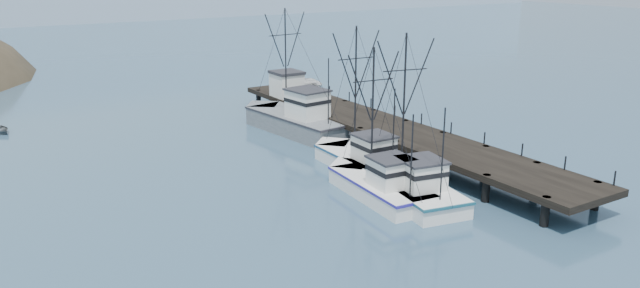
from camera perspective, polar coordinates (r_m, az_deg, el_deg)
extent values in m
plane|color=#2D4B65|center=(37.66, 3.83, -9.17)|extent=(400.00, 400.00, 0.00)
cube|color=black|center=(57.07, 5.81, 1.60)|extent=(6.00, 44.00, 0.50)
cylinder|color=black|center=(42.13, 19.89, -5.83)|extent=(0.56, 0.56, 2.00)
cylinder|color=black|center=(46.16, 23.91, -4.34)|extent=(0.56, 0.56, 2.00)
cylinder|color=black|center=(45.09, 14.93, -3.93)|extent=(0.56, 0.56, 2.00)
cylinder|color=black|center=(48.88, 19.11, -2.71)|extent=(0.56, 0.56, 2.00)
cylinder|color=black|center=(48.39, 10.63, -2.25)|extent=(0.56, 0.56, 2.00)
cylinder|color=black|center=(51.94, 14.86, -1.23)|extent=(0.56, 0.56, 2.00)
cylinder|color=black|center=(51.96, 6.91, -0.78)|extent=(0.56, 0.56, 2.00)
cylinder|color=black|center=(55.28, 11.11, 0.07)|extent=(0.56, 0.56, 2.00)
cylinder|color=black|center=(55.76, 3.68, 0.49)|extent=(0.56, 0.56, 2.00)
cylinder|color=black|center=(58.86, 7.79, 1.23)|extent=(0.56, 0.56, 2.00)
cylinder|color=black|center=(59.72, 0.87, 1.60)|extent=(0.56, 0.56, 2.00)
cylinder|color=black|center=(62.63, 4.87, 2.24)|extent=(0.56, 0.56, 2.00)
cylinder|color=black|center=(63.84, -1.58, 2.57)|extent=(0.56, 0.56, 2.00)
cylinder|color=black|center=(66.57, 2.27, 3.14)|extent=(0.56, 0.56, 2.00)
cylinder|color=black|center=(68.07, -3.74, 3.41)|extent=(0.56, 0.56, 2.00)
cylinder|color=black|center=(70.64, -0.03, 3.92)|extent=(0.56, 0.56, 2.00)
cylinder|color=black|center=(72.40, -5.64, 4.15)|extent=(0.56, 0.56, 2.00)
cylinder|color=black|center=(74.82, -2.08, 4.62)|extent=(0.56, 0.56, 2.00)
cube|color=#9EB2C6|center=(200.30, -23.90, 10.34)|extent=(360.00, 40.00, 26.00)
cube|color=white|center=(44.84, 8.31, -4.39)|extent=(5.51, 10.25, 1.60)
cube|color=white|center=(48.84, 5.49, -2.54)|extent=(3.73, 3.73, 1.60)
cube|color=#174C5E|center=(44.60, 8.35, -3.55)|extent=(5.63, 10.51, 0.18)
cube|color=silver|center=(43.24, 9.22, -2.76)|extent=(3.11, 3.18, 1.90)
cube|color=#26262B|center=(42.92, 9.29, -1.46)|extent=(3.38, 3.47, 0.16)
cylinder|color=black|center=(44.37, 7.67, 3.44)|extent=(0.14, 0.14, 10.29)
cylinder|color=black|center=(40.58, 11.15, -0.96)|extent=(0.10, 0.10, 6.17)
cube|color=white|center=(44.81, 5.60, -4.31)|extent=(4.32, 9.23, 1.60)
cube|color=white|center=(48.38, 2.71, -2.67)|extent=(3.61, 3.61, 1.60)
cube|color=navy|center=(44.57, 5.63, -3.47)|extent=(4.41, 9.46, 0.18)
cube|color=silver|center=(43.32, 6.50, -2.61)|extent=(2.72, 2.72, 1.90)
cube|color=#26262B|center=(43.00, 6.54, -1.32)|extent=(2.96, 2.97, 0.16)
cylinder|color=black|center=(44.32, 4.83, 2.86)|extent=(0.14, 0.14, 9.31)
cylinder|color=black|center=(40.97, 8.37, -1.09)|extent=(0.10, 0.10, 5.58)
cube|color=white|center=(50.24, 4.08, -1.96)|extent=(3.94, 9.62, 1.60)
cube|color=white|center=(54.03, 1.22, -0.60)|extent=(3.67, 3.67, 1.60)
cube|color=navy|center=(50.03, 4.10, -1.20)|extent=(4.02, 9.87, 0.18)
cube|color=silver|center=(48.77, 4.93, -0.40)|extent=(2.64, 2.76, 1.90)
cube|color=#26262B|center=(48.48, 4.96, 0.77)|extent=(2.87, 3.01, 0.16)
cylinder|color=black|center=(49.90, 3.26, 4.92)|extent=(0.14, 0.14, 10.17)
cylinder|color=black|center=(46.31, 6.75, 1.35)|extent=(0.10, 0.10, 6.10)
cube|color=slate|center=(61.20, -2.04, 1.72)|extent=(5.61, 12.57, 2.20)
cube|color=slate|center=(66.02, -5.22, 2.75)|extent=(4.20, 4.20, 2.20)
cube|color=#232228|center=(60.96, -2.05, 2.62)|extent=(5.73, 12.89, 0.18)
cube|color=silver|center=(59.43, -1.16, 3.66)|extent=(3.33, 3.75, 2.60)
cube|color=#26262B|center=(59.14, -1.16, 4.96)|extent=(3.62, 4.09, 0.16)
cylinder|color=black|center=(61.44, -3.16, 7.61)|extent=(0.14, 0.14, 10.09)
cylinder|color=black|center=(56.69, 0.78, 4.83)|extent=(0.10, 0.10, 6.05)
cube|color=silver|center=(68.31, -3.04, 5.40)|extent=(2.80, 3.00, 2.50)
cube|color=#26262B|center=(68.06, -3.06, 6.55)|extent=(3.00, 3.20, 0.30)
imported|color=silver|center=(72.23, -2.04, 5.64)|extent=(6.24, 4.70, 1.57)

